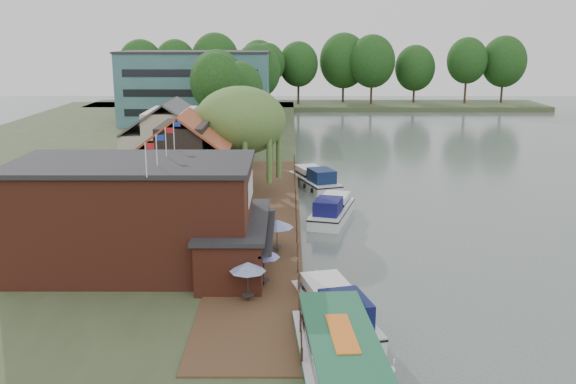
{
  "coord_description": "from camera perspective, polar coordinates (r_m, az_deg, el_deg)",
  "views": [
    {
      "loc": [
        -5.87,
        -41.08,
        16.17
      ],
      "look_at": [
        -6.0,
        12.0,
        3.0
      ],
      "focal_mm": 40.0,
      "sensor_mm": 36.0,
      "label": 1
    }
  ],
  "objects": [
    {
      "name": "pub",
      "position": [
        42.49,
        -10.9,
        -2.06
      ],
      "size": [
        20.0,
        11.0,
        7.3
      ],
      "primitive_type": null,
      "color": "maroon",
      "rests_on": "land_bank"
    },
    {
      "name": "umbrella_4",
      "position": [
        47.54,
        -2.44,
        -3.06
      ],
      "size": [
        2.11,
        2.11,
        2.38
      ],
      "primitive_type": null,
      "color": "navy",
      "rests_on": "quay_deck"
    },
    {
      "name": "land_bank",
      "position": [
        81.34,
        -17.13,
        2.2
      ],
      "size": [
        50.0,
        140.0,
        1.0
      ],
      "primitive_type": "cube",
      "color": "#384728",
      "rests_on": "ground"
    },
    {
      "name": "ground",
      "position": [
        44.54,
        7.77,
        -7.49
      ],
      "size": [
        260.0,
        260.0,
        0.0
      ],
      "primitive_type": "plane",
      "color": "#4A5553",
      "rests_on": "ground"
    },
    {
      "name": "umbrella_1",
      "position": [
        39.47,
        -2.19,
        -6.67
      ],
      "size": [
        2.05,
        2.05,
        2.38
      ],
      "primitive_type": null,
      "color": "#201C9B",
      "rests_on": "quay_deck"
    },
    {
      "name": "bank_tree_1",
      "position": [
        90.7,
        -4.27,
        7.92
      ],
      "size": [
        6.34,
        6.34,
        11.45
      ],
      "primitive_type": null,
      "color": "#143811",
      "rests_on": "land_bank"
    },
    {
      "name": "bank_tree_0",
      "position": [
        83.83,
        -6.31,
        7.9
      ],
      "size": [
        6.14,
        6.14,
        12.95
      ],
      "primitive_type": null,
      "color": "#143811",
      "rests_on": "land_bank"
    },
    {
      "name": "cruiser_2",
      "position": [
        68.66,
        2.4,
        1.34
      ],
      "size": [
        6.39,
        10.5,
        2.43
      ],
      "primitive_type": null,
      "rotation": [
        0.0,
        0.0,
        0.34
      ],
      "color": "silver",
      "rests_on": "ground"
    },
    {
      "name": "bank_tree_5",
      "position": [
        136.93,
        -1.85,
        10.36
      ],
      "size": [
        7.44,
        7.44,
        13.3
      ],
      "primitive_type": null,
      "color": "#143811",
      "rests_on": "land_bank"
    },
    {
      "name": "umbrella_0",
      "position": [
        37.31,
        -3.58,
        -7.94
      ],
      "size": [
        2.12,
        2.12,
        2.38
      ],
      "primitive_type": null,
      "color": "navy",
      "rests_on": "quay_deck"
    },
    {
      "name": "umbrella_2",
      "position": [
        43.04,
        -2.67,
        -4.9
      ],
      "size": [
        2.12,
        2.12,
        2.38
      ],
      "primitive_type": null,
      "color": "#1A4A92",
      "rests_on": "quay_deck"
    },
    {
      "name": "quay_rail",
      "position": [
        53.63,
        0.74,
        -1.94
      ],
      "size": [
        0.2,
        49.0,
        1.0
      ],
      "primitive_type": null,
      "color": "black",
      "rests_on": "land_bank"
    },
    {
      "name": "bank_tree_4",
      "position": [
        126.88,
        -3.21,
        9.57
      ],
      "size": [
        6.9,
        6.9,
        11.11
      ],
      "primitive_type": null,
      "color": "#143811",
      "rests_on": "land_bank"
    },
    {
      "name": "cottage_a",
      "position": [
        56.9,
        -9.11,
        2.69
      ],
      "size": [
        8.6,
        7.6,
        8.5
      ],
      "primitive_type": null,
      "color": "black",
      "rests_on": "land_bank"
    },
    {
      "name": "quay_deck",
      "position": [
        53.32,
        -2.16,
        -2.55
      ],
      "size": [
        6.0,
        50.0,
        0.1
      ],
      "primitive_type": "cube",
      "color": "#47301E",
      "rests_on": "land_bank"
    },
    {
      "name": "hotel_block",
      "position": [
        112.61,
        -8.2,
        9.2
      ],
      "size": [
        25.4,
        12.4,
        12.3
      ],
      "primitive_type": null,
      "color": "#38666B",
      "rests_on": "land_bank"
    },
    {
      "name": "cruiser_0",
      "position": [
        36.95,
        4.15,
        -9.96
      ],
      "size": [
        5.64,
        10.62,
        2.46
      ],
      "primitive_type": null,
      "rotation": [
        0.0,
        0.0,
        0.25
      ],
      "color": "silver",
      "rests_on": "ground"
    },
    {
      "name": "umbrella_3",
      "position": [
        45.29,
        -0.98,
        -3.92
      ],
      "size": [
        2.34,
        2.34,
        2.38
      ],
      "primitive_type": null,
      "color": "navy",
      "rests_on": "quay_deck"
    },
    {
      "name": "cruiser_1",
      "position": [
        57.15,
        3.93,
        -1.33
      ],
      "size": [
        5.48,
        10.08,
        2.32
      ],
      "primitive_type": null,
      "rotation": [
        0.0,
        0.0,
        -0.26
      ],
      "color": "white",
      "rests_on": "ground"
    },
    {
      "name": "cottage_c",
      "position": [
        75.33,
        -6.08,
        5.52
      ],
      "size": [
        7.6,
        7.6,
        8.5
      ],
      "primitive_type": null,
      "color": "black",
      "rests_on": "land_bank"
    },
    {
      "name": "bank_tree_3",
      "position": [
        117.96,
        -2.77,
        9.81
      ],
      "size": [
        8.55,
        8.55,
        13.45
      ],
      "primitive_type": null,
      "color": "#143811",
      "rests_on": "land_bank"
    },
    {
      "name": "cottage_b",
      "position": [
        67.1,
        -10.31,
        4.34
      ],
      "size": [
        9.6,
        8.6,
        8.5
      ],
      "primitive_type": null,
      "color": "beige",
      "rests_on": "land_bank"
    },
    {
      "name": "willow",
      "position": [
        61.08,
        -4.22,
        4.51
      ],
      "size": [
        8.6,
        8.6,
        10.43
      ],
      "primitive_type": null,
      "color": "#476B2D",
      "rests_on": "land_bank"
    },
    {
      "name": "swan",
      "position": [
        32.83,
        9.15,
        -15.33
      ],
      "size": [
        0.44,
        0.44,
        0.44
      ],
      "primitive_type": "sphere",
      "color": "white",
      "rests_on": "ground"
    },
    {
      "name": "bank_tree_2",
      "position": [
        99.57,
        -6.29,
        8.82
      ],
      "size": [
        8.3,
        8.3,
        12.86
      ],
      "primitive_type": null,
      "color": "#143811",
      "rests_on": "land_bank"
    },
    {
      "name": "tour_boat",
      "position": [
        30.09,
        4.98,
        -15.37
      ],
      "size": [
        4.81,
        13.76,
        2.95
      ],
      "primitive_type": null,
      "rotation": [
        0.0,
        0.0,
        0.07
      ],
      "color": "silver",
      "rests_on": "ground"
    }
  ]
}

